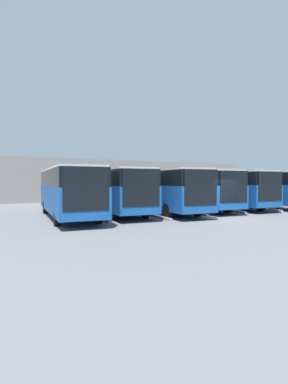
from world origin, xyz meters
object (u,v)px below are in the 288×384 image
Objects in this scene: bus_0 at (254,188)px; bus_1 at (223,188)px; bus_2 at (191,188)px; bus_4 at (113,189)px; bus_5 at (68,190)px; bus_3 at (160,189)px.

bus_1 is (3.52, -0.38, 0.00)m from bus_0.
bus_2 and bus_4 have the same top height.
bus_5 is (14.10, 0.89, 0.00)m from bus_1.
bus_4 is at bearing 2.71° from bus_0.
bus_3 is 1.00× the size of bus_5.
bus_0 is 3.55m from bus_1.
bus_1 is 14.13m from bus_5.
bus_3 is (10.57, 0.42, 0.00)m from bus_0.
bus_1 and bus_5 have the same top height.
bus_2 is 10.62m from bus_5.
bus_3 is at bearing 18.63° from bus_2.
bus_4 is (10.57, -0.11, 0.00)m from bus_1.
bus_0 and bus_3 have the same top height.
bus_1 is at bearing -168.74° from bus_3.
bus_0 is at bearing -178.93° from bus_2.
bus_0 is 17.63m from bus_5.
bus_4 is 1.00× the size of bus_5.
bus_5 is (10.57, 0.96, 0.00)m from bus_2.
bus_0 is 1.00× the size of bus_4.
bus_5 is at bearing 5.40° from bus_3.
bus_1 is 7.09m from bus_3.
bus_2 and bus_3 have the same top height.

